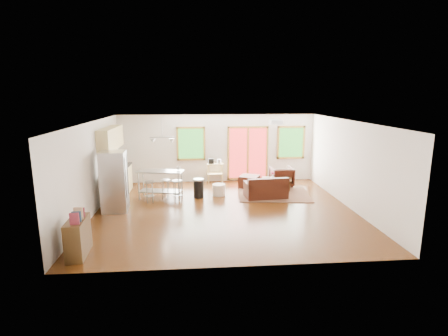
{
  "coord_description": "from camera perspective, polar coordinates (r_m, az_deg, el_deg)",
  "views": [
    {
      "loc": [
        -0.86,
        -9.83,
        3.36
      ],
      "look_at": [
        0.0,
        0.3,
        1.2
      ],
      "focal_mm": 28.0,
      "sensor_mm": 36.0,
      "label": 1
    }
  ],
  "objects": [
    {
      "name": "vase",
      "position": [
        12.28,
        7.95,
        -1.49
      ],
      "size": [
        0.26,
        0.26,
        0.33
      ],
      "rotation": [
        0.0,
        0.0,
        0.43
      ],
      "color": "silver",
      "rests_on": "coffee_table"
    },
    {
      "name": "bar_stool_b",
      "position": [
        11.5,
        -9.54,
        -2.69
      ],
      "size": [
        0.35,
        0.35,
        0.64
      ],
      "rotation": [
        0.0,
        0.0,
        -0.17
      ],
      "color": "#B7BABC",
      "rests_on": "floor"
    },
    {
      "name": "cabinets",
      "position": [
        12.07,
        -17.32,
        -0.18
      ],
      "size": [
        0.64,
        2.24,
        2.3
      ],
      "color": "tan",
      "rests_on": "floor"
    },
    {
      "name": "right_wall",
      "position": [
        11.05,
        19.95,
        0.53
      ],
      "size": [
        0.02,
        7.0,
        2.6
      ],
      "primitive_type": "cube",
      "color": "silver",
      "rests_on": "ground"
    },
    {
      "name": "ceiling_flush",
      "position": [
        10.75,
        8.47,
        7.44
      ],
      "size": [
        0.35,
        0.35,
        0.12
      ],
      "primitive_type": "cube",
      "color": "white",
      "rests_on": "ceiling"
    },
    {
      "name": "pouf",
      "position": [
        11.81,
        -0.84,
        -3.57
      ],
      "size": [
        0.51,
        0.51,
        0.38
      ],
      "primitive_type": "cylinder",
      "rotation": [
        0.0,
        0.0,
        -0.21
      ],
      "color": "#EFE3CF",
      "rests_on": "floor"
    },
    {
      "name": "island",
      "position": [
        11.56,
        -10.35,
        -1.83
      ],
      "size": [
        1.55,
        0.86,
        0.93
      ],
      "rotation": [
        0.0,
        0.0,
        -0.2
      ],
      "color": "#B7BABC",
      "rests_on": "floor"
    },
    {
      "name": "window_left",
      "position": [
        13.42,
        -5.42,
        3.98
      ],
      "size": [
        1.1,
        0.05,
        1.3
      ],
      "color": "#235B1E",
      "rests_on": "back_wall"
    },
    {
      "name": "rug",
      "position": [
        12.04,
        8.14,
        -4.28
      ],
      "size": [
        2.55,
        2.08,
        0.02
      ],
      "primitive_type": "cube",
      "rotation": [
        0.0,
        0.0,
        -0.12
      ],
      "color": "#4C5C37",
      "rests_on": "floor"
    },
    {
      "name": "front_wall",
      "position": [
        6.7,
        2.78,
        -5.93
      ],
      "size": [
        7.5,
        0.02,
        2.6
      ],
      "primitive_type": "cube",
      "color": "silver",
      "rests_on": "ground"
    },
    {
      "name": "armchair",
      "position": [
        13.08,
        9.38,
        -1.24
      ],
      "size": [
        0.8,
        0.75,
        0.8
      ],
      "primitive_type": "imported",
      "rotation": [
        0.0,
        0.0,
        3.17
      ],
      "color": "black",
      "rests_on": "floor"
    },
    {
      "name": "cup",
      "position": [
        11.44,
        -7.46,
        0.07
      ],
      "size": [
        0.16,
        0.14,
        0.13
      ],
      "primitive_type": "imported",
      "rotation": [
        0.0,
        0.0,
        0.33
      ],
      "color": "white",
      "rests_on": "island"
    },
    {
      "name": "kitchen_cart",
      "position": [
        13.39,
        -1.54,
        0.31
      ],
      "size": [
        0.64,
        0.43,
        0.95
      ],
      "rotation": [
        0.0,
        0.0,
        0.05
      ],
      "color": "tan",
      "rests_on": "floor"
    },
    {
      "name": "left_wall",
      "position": [
        10.45,
        -20.86,
        -0.17
      ],
      "size": [
        0.02,
        7.0,
        2.6
      ],
      "primitive_type": "cube",
      "color": "silver",
      "rests_on": "ground"
    },
    {
      "name": "refrigerator",
      "position": [
        10.58,
        -17.45,
        -2.12
      ],
      "size": [
        0.75,
        0.72,
        1.76
      ],
      "rotation": [
        0.0,
        0.0,
        0.04
      ],
      "color": "#B7BABC",
      "rests_on": "floor"
    },
    {
      "name": "trash_can",
      "position": [
        11.56,
        -4.16,
        -3.28
      ],
      "size": [
        0.45,
        0.45,
        0.63
      ],
      "rotation": [
        0.0,
        0.0,
        -0.39
      ],
      "color": "black",
      "rests_on": "floor"
    },
    {
      "name": "floor",
      "position": [
        10.43,
        0.14,
        -6.86
      ],
      "size": [
        7.5,
        7.0,
        0.02
      ],
      "primitive_type": "cube",
      "color": "#381B08",
      "rests_on": "ground"
    },
    {
      "name": "back_wall",
      "position": [
        13.52,
        -1.15,
        3.24
      ],
      "size": [
        7.5,
        0.02,
        2.6
      ],
      "primitive_type": "cube",
      "color": "silver",
      "rests_on": "ground"
    },
    {
      "name": "window_right",
      "position": [
        13.94,
        10.87,
        4.12
      ],
      "size": [
        1.1,
        0.05,
        1.3
      ],
      "color": "#235B1E",
      "rests_on": "back_wall"
    },
    {
      "name": "french_doors",
      "position": [
        13.64,
        3.91,
        2.43
      ],
      "size": [
        1.6,
        0.05,
        2.1
      ],
      "color": "red",
      "rests_on": "back_wall"
    },
    {
      "name": "ceiling",
      "position": [
        9.89,
        0.15,
        7.65
      ],
      "size": [
        7.5,
        7.0,
        0.02
      ],
      "primitive_type": "cube",
      "color": "white",
      "rests_on": "ground"
    },
    {
      "name": "ottoman",
      "position": [
        12.82,
        4.17,
        -2.21
      ],
      "size": [
        0.88,
        0.88,
        0.44
      ],
      "primitive_type": "cube",
      "rotation": [
        0.0,
        0.0,
        -0.43
      ],
      "color": "black",
      "rests_on": "floor"
    },
    {
      "name": "book",
      "position": [
        12.35,
        9.53,
        -1.29
      ],
      "size": [
        0.23,
        0.07,
        0.31
      ],
      "primitive_type": "imported",
      "rotation": [
        0.0,
        0.0,
        0.19
      ],
      "color": "maroon",
      "rests_on": "coffee_table"
    },
    {
      "name": "pendant_light",
      "position": [
        11.47,
        -10.05,
        4.49
      ],
      "size": [
        0.8,
        0.18,
        0.79
      ],
      "color": "gray",
      "rests_on": "ceiling"
    },
    {
      "name": "bookshelf",
      "position": [
        8.1,
        -22.74,
        -10.3
      ],
      "size": [
        0.4,
        0.92,
        1.06
      ],
      "rotation": [
        0.0,
        0.0,
        0.05
      ],
      "color": "#382410",
      "rests_on": "floor"
    },
    {
      "name": "bar_stool_a",
      "position": [
        11.23,
        -12.09,
        -3.0
      ],
      "size": [
        0.38,
        0.38,
        0.68
      ],
      "rotation": [
        0.0,
        0.0,
        0.19
      ],
      "color": "#B7BABC",
      "rests_on": "floor"
    },
    {
      "name": "loveseat",
      "position": [
        11.58,
        6.85,
        -3.5
      ],
      "size": [
        1.41,
        0.88,
        0.72
      ],
      "rotation": [
        0.0,
        0.0,
        0.09
      ],
      "color": "black",
      "rests_on": "floor"
    },
    {
      "name": "bar_stool_c",
      "position": [
        11.11,
        -7.63,
        -2.91
      ],
      "size": [
        0.42,
        0.42,
        0.7
      ],
      "rotation": [
        0.0,
        0.0,
        0.3
      ],
      "color": "#B7BABC",
      "rests_on": "floor"
    },
    {
      "name": "coffee_table",
      "position": [
        12.57,
        8.61,
        -1.98
      ],
      "size": [
        1.14,
        0.83,
        0.41
      ],
      "rotation": [
        0.0,
        0.0,
        -0.22
      ],
      "color": "#382410",
      "rests_on": "floor"
    }
  ]
}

